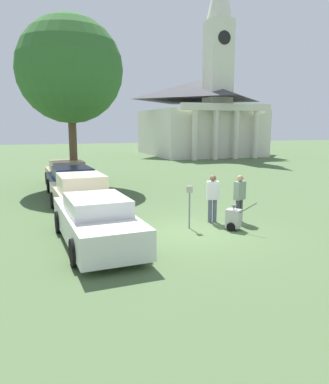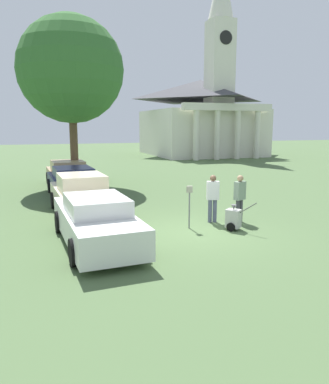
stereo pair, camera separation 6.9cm
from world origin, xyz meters
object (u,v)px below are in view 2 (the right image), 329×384
Objects in this scene: parked_car_tan at (68,174)px; church at (202,113)px; parked_car_cream at (81,196)px; person_worker at (213,196)px; person_supervisor at (240,196)px; parked_car_navy at (73,183)px; parked_car_white at (96,221)px; equipment_cart at (233,218)px; parking_meter at (189,199)px.

parked_car_tan is 25.11m from church.
parked_car_cream is 2.90× the size of person_worker.
church reaches higher than person_supervisor.
church reaches higher than parked_car_navy.
person_supervisor is 31.03m from church.
person_supervisor is at bearing -55.99° from parked_car_navy.
parked_car_white reaches higher than equipment_cart.
church reaches higher than parked_car_cream.
equipment_cart is (4.48, -10.92, -0.28)m from parked_car_tan.
parked_car_tan is at bearing 73.04° from equipment_cart.
parked_car_white is 5.19× the size of equipment_cart.
parked_car_tan is at bearing 86.39° from parked_car_navy.
parked_car_cream is at bearing -93.60° from parked_car_navy.
parked_car_tan is 11.81m from equipment_cart.
church is (16.41, 29.54, 4.02)m from parked_car_white.
parking_meter is 0.07× the size of church.
parked_car_white is 0.26× the size of church.
parked_car_navy is at bearing -41.52° from person_worker.
person_supervisor is (5.16, -10.09, 0.29)m from parked_car_tan.
parked_car_white is at bearing -93.61° from parked_car_tan.
parked_car_white is 3.27m from parking_meter.
person_worker is at bearing -70.09° from parked_car_tan.
church is at bearing 44.95° from parked_car_tan.
person_worker is 1.00× the size of person_supervisor.
parked_car_navy is (0.00, 7.57, 0.00)m from parked_car_white.
parking_meter is 0.85× the size of person_worker.
parked_car_white is 4.49m from equipment_cart.
parked_car_white is 10.96m from parked_car_tan.
person_worker reaches higher than equipment_cart.
parked_car_cream reaches higher than parked_car_tan.
person_supervisor reaches higher than parked_car_cream.
person_supervisor reaches higher than parked_car_white.
parked_car_cream is (0.00, 3.83, 0.04)m from parked_car_white.
parked_car_white is 3.07× the size of person_worker.
parked_car_navy reaches higher than parking_meter.
church is at bearing 53.85° from parked_car_cream.
person_worker reaches higher than person_supervisor.
parked_car_tan is at bearing -51.66° from person_worker.
parked_car_white is 1.05× the size of parked_car_tan.
person_supervisor reaches higher than parked_car_navy.
parked_car_navy is 1.06× the size of parked_car_tan.
parking_meter is (3.18, -10.28, 0.32)m from parked_car_tan.
church is (13.22, 28.86, 3.71)m from parking_meter.
parked_car_white is 3.08× the size of person_supervisor.
church is (11.24, 28.67, 3.75)m from person_supervisor.
parked_car_navy is 3.12× the size of person_worker.
equipment_cart is (1.30, -0.64, -0.61)m from parking_meter.
parked_car_white is 0.98× the size of parked_car_navy.
parked_car_cream is at bearing 86.39° from parked_car_white.
parked_car_navy is 27.72m from church.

